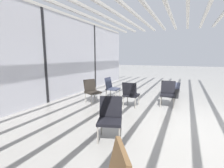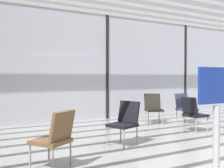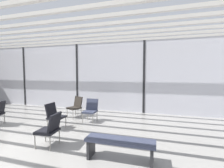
# 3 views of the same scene
# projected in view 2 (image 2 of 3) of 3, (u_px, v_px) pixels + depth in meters

# --- Properties ---
(glass_curtain_wall) EXTENTS (14.00, 0.08, 3.41)m
(glass_curtain_wall) POSITION_uv_depth(u_px,v_px,m) (107.00, 67.00, 9.18)
(glass_curtain_wall) COLOR silver
(glass_curtain_wall) RESTS_ON ground
(window_mullion_1) EXTENTS (0.10, 0.12, 3.41)m
(window_mullion_1) POSITION_uv_depth(u_px,v_px,m) (107.00, 67.00, 9.18)
(window_mullion_1) COLOR black
(window_mullion_1) RESTS_ON ground
(window_mullion_2) EXTENTS (0.10, 0.12, 3.41)m
(window_mullion_2) POSITION_uv_depth(u_px,v_px,m) (184.00, 69.00, 10.93)
(window_mullion_2) COLOR black
(window_mullion_2) RESTS_ON ground
(parked_airplane) EXTENTS (11.17, 4.02, 4.02)m
(parked_airplane) POSITION_uv_depth(u_px,v_px,m) (76.00, 65.00, 14.71)
(parked_airplane) COLOR silver
(parked_airplane) RESTS_ON ground
(lounge_chair_0) EXTENTS (0.69, 0.70, 0.87)m
(lounge_chair_0) POSITION_uv_depth(u_px,v_px,m) (55.00, 136.00, 4.10)
(lounge_chair_0) COLOR brown
(lounge_chair_0) RESTS_ON ground
(lounge_chair_1) EXTENTS (0.48, 0.53, 0.87)m
(lounge_chair_1) POSITION_uv_depth(u_px,v_px,m) (185.00, 106.00, 8.35)
(lounge_chair_1) COLOR #33384C
(lounge_chair_1) RESTS_ON ground
(lounge_chair_2) EXTENTS (0.65, 0.63, 0.87)m
(lounge_chair_2) POSITION_uv_depth(u_px,v_px,m) (125.00, 120.00, 5.60)
(lounge_chair_2) COLOR black
(lounge_chair_2) RESTS_ON ground
(lounge_chair_4) EXTENTS (0.53, 0.48, 0.87)m
(lounge_chair_4) POSITION_uv_depth(u_px,v_px,m) (193.00, 112.00, 6.95)
(lounge_chair_4) COLOR black
(lounge_chair_4) RESTS_ON ground
(lounge_chair_5) EXTENTS (0.66, 0.68, 0.87)m
(lounge_chair_5) POSITION_uv_depth(u_px,v_px,m) (153.00, 106.00, 8.25)
(lounge_chair_5) COLOR #28231E
(lounge_chair_5) RESTS_ON ground
(info_sign) EXTENTS (0.44, 0.32, 1.44)m
(info_sign) POSITION_uv_depth(u_px,v_px,m) (216.00, 153.00, 2.47)
(info_sign) COLOR #333333
(info_sign) RESTS_ON ground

